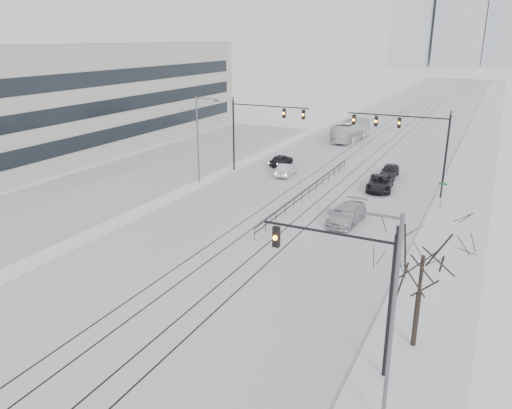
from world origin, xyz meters
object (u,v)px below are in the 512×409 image
(sedan_sb_outer, at_px, (286,170))
(box_truck, at_px, (351,131))
(bare_tree, at_px, (422,266))
(sedan_nb_far, at_px, (389,171))
(sedan_nb_right, at_px, (347,214))
(traffic_mast_near, at_px, (355,280))
(sedan_sb_inner, at_px, (281,160))
(sedan_nb_front, at_px, (380,183))

(sedan_sb_outer, bearing_deg, box_truck, -98.40)
(bare_tree, bearing_deg, sedan_nb_far, 103.82)
(sedan_nb_right, distance_m, sedan_nb_far, 15.88)
(traffic_mast_near, relative_size, sedan_sb_inner, 1.76)
(sedan_nb_front, relative_size, sedan_nb_far, 1.22)
(traffic_mast_near, relative_size, sedan_nb_right, 1.32)
(bare_tree, xyz_separation_m, sedan_nb_front, (-7.60, 26.27, -3.77))
(sedan_sb_inner, relative_size, sedan_nb_front, 0.76)
(sedan_nb_right, height_order, box_truck, box_truck)
(sedan_nb_front, xyz_separation_m, sedan_nb_far, (-0.17, 5.32, 0.00))
(sedan_nb_right, xyz_separation_m, box_truck, (-9.34, 34.22, 0.67))
(bare_tree, xyz_separation_m, sedan_nb_far, (-7.77, 31.59, -3.77))
(sedan_sb_inner, xyz_separation_m, box_truck, (3.27, 18.60, 0.76))
(sedan_nb_front, xyz_separation_m, sedan_nb_right, (-0.38, -10.56, 0.05))
(box_truck, bearing_deg, sedan_sb_outer, 92.64)
(sedan_nb_right, height_order, sedan_nb_far, sedan_nb_right)
(sedan_nb_front, bearing_deg, sedan_sb_outer, 168.08)
(sedan_sb_inner, height_order, box_truck, box_truck)
(sedan_nb_right, bearing_deg, sedan_nb_front, 91.52)
(sedan_sb_inner, xyz_separation_m, sedan_nb_right, (12.60, -15.62, 0.09))
(traffic_mast_near, xyz_separation_m, sedan_nb_far, (-5.36, 34.59, -3.84))
(box_truck, bearing_deg, sedan_nb_front, 117.27)
(box_truck, bearing_deg, sedan_sb_inner, 84.98)
(traffic_mast_near, height_order, box_truck, traffic_mast_near)
(box_truck, bearing_deg, sedan_nb_right, 110.20)
(traffic_mast_near, height_order, sedan_nb_front, traffic_mast_near)
(sedan_sb_inner, bearing_deg, sedan_sb_outer, 123.62)
(traffic_mast_near, height_order, sedan_sb_inner, traffic_mast_near)
(sedan_nb_front, bearing_deg, sedan_nb_far, 84.84)
(bare_tree, relative_size, box_truck, 0.59)
(sedan_nb_far, xyz_separation_m, box_truck, (-9.55, 18.35, 0.71))
(sedan_sb_inner, bearing_deg, bare_tree, 127.31)
(sedan_nb_front, relative_size, sedan_nb_right, 0.98)
(bare_tree, relative_size, sedan_nb_front, 1.18)
(sedan_sb_inner, bearing_deg, box_truck, -95.94)
(bare_tree, bearing_deg, sedan_nb_right, 116.92)
(sedan_sb_outer, relative_size, sedan_nb_front, 0.80)
(sedan_nb_far, height_order, box_truck, box_truck)
(sedan_sb_outer, bearing_deg, sedan_nb_right, 125.66)
(sedan_nb_far, distance_m, box_truck, 20.69)
(bare_tree, bearing_deg, sedan_sb_inner, 123.30)
(traffic_mast_near, xyz_separation_m, sedan_sb_inner, (-18.17, 34.33, -3.89))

